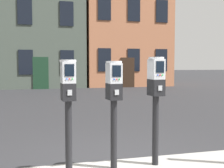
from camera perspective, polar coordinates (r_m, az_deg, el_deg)
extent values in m
cylinder|color=black|center=(3.74, -8.90, -10.65)|extent=(0.10, 0.10, 0.96)
cube|color=black|center=(3.64, -8.99, -1.58)|extent=(0.18, 0.25, 0.22)
cube|color=#A5A8AD|center=(3.51, -8.68, -1.77)|extent=(0.06, 0.02, 0.07)
cube|color=#B7BABF|center=(3.62, -9.04, 2.33)|extent=(0.18, 0.24, 0.27)
cube|color=black|center=(3.50, -8.74, 2.82)|extent=(0.12, 0.02, 0.15)
cylinder|color=blue|center=(3.50, -9.29, 1.02)|extent=(0.02, 0.01, 0.02)
cylinder|color=red|center=(3.51, -8.72, 1.03)|extent=(0.02, 0.01, 0.02)
cylinder|color=green|center=(3.51, -8.16, 1.04)|extent=(0.02, 0.01, 0.02)
cylinder|color=#B7BABF|center=(3.62, -9.06, 4.72)|extent=(0.23, 0.23, 0.03)
cylinder|color=black|center=(3.84, 0.38, -10.28)|extent=(0.10, 0.10, 0.95)
cube|color=black|center=(3.74, 0.38, -1.54)|extent=(0.18, 0.25, 0.22)
cube|color=#A5A8AD|center=(3.62, 1.00, -1.72)|extent=(0.06, 0.02, 0.07)
cube|color=#B7BABF|center=(3.73, 0.38, 2.21)|extent=(0.18, 0.24, 0.27)
cube|color=black|center=(3.62, 0.97, 2.67)|extent=(0.12, 0.02, 0.15)
cylinder|color=blue|center=(3.61, 0.45, 0.95)|extent=(0.02, 0.01, 0.02)
cylinder|color=red|center=(3.62, 0.98, 0.96)|extent=(0.02, 0.01, 0.02)
cylinder|color=green|center=(3.63, 1.50, 0.97)|extent=(0.02, 0.01, 0.02)
cylinder|color=#B7BABF|center=(3.73, 0.38, 4.51)|extent=(0.23, 0.23, 0.03)
cylinder|color=black|center=(4.03, 8.93, -9.36)|extent=(0.10, 0.10, 0.99)
cube|color=black|center=(3.94, 9.02, -0.70)|extent=(0.18, 0.25, 0.23)
cube|color=#A5A8AD|center=(3.83, 9.88, -0.84)|extent=(0.06, 0.02, 0.07)
cube|color=#B7BABF|center=(3.93, 9.06, 3.01)|extent=(0.18, 0.24, 0.28)
cube|color=black|center=(3.82, 9.87, 3.49)|extent=(0.12, 0.02, 0.16)
cylinder|color=blue|center=(3.81, 9.40, 1.80)|extent=(0.02, 0.01, 0.02)
cylinder|color=red|center=(3.82, 9.86, 1.81)|extent=(0.02, 0.01, 0.02)
cylinder|color=green|center=(3.84, 10.33, 1.81)|extent=(0.02, 0.01, 0.02)
cylinder|color=#B7BABF|center=(3.93, 9.09, 5.28)|extent=(0.23, 0.23, 0.03)
cube|color=#4C564C|center=(21.56, -17.11, 12.33)|extent=(7.91, 5.18, 9.58)
cube|color=black|center=(18.69, -17.30, 4.31)|extent=(0.90, 0.06, 1.60)
cube|color=black|center=(18.75, -9.20, 4.43)|extent=(0.90, 0.06, 1.60)
cube|color=black|center=(19.00, -17.50, 13.98)|extent=(0.90, 0.06, 1.60)
cube|color=black|center=(19.05, -9.31, 14.08)|extent=(0.90, 0.06, 1.60)
cube|color=#193823|center=(18.68, -14.45, 2.20)|extent=(1.00, 0.07, 2.10)
cube|color=#B7704C|center=(22.47, 2.37, 13.35)|extent=(6.35, 5.06, 10.52)
cube|color=black|center=(19.15, -1.54, 4.98)|extent=(0.90, 0.06, 1.60)
cube|color=black|center=(19.73, 4.49, 4.94)|extent=(0.90, 0.06, 1.60)
cube|color=black|center=(20.51, 10.11, 4.85)|extent=(0.90, 0.06, 1.60)
cube|color=black|center=(19.54, -1.56, 15.32)|extent=(0.90, 0.06, 1.60)
cube|color=black|center=(20.11, 4.54, 14.98)|extent=(0.90, 0.06, 1.60)
cube|color=black|center=(20.88, 10.23, 14.52)|extent=(0.90, 0.06, 1.60)
cube|color=black|center=(19.59, 3.22, 2.38)|extent=(1.00, 0.07, 2.10)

